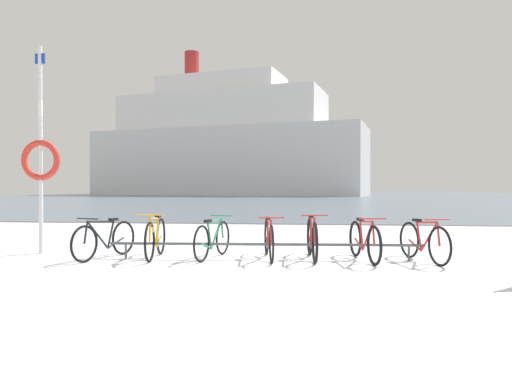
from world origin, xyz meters
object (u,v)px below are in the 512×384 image
at_px(bicycle_4, 312,239).
at_px(rescue_post, 41,156).
at_px(bicycle_2, 213,239).
at_px(bicycle_5, 364,241).
at_px(bicycle_1, 156,238).
at_px(bicycle_3, 269,239).
at_px(ferry_ship, 226,146).
at_px(bicycle_6, 424,242).
at_px(bicycle_0, 105,239).

xyz_separation_m(bicycle_4, rescue_post, (-5.34, 0.20, 1.56)).
bearing_deg(bicycle_2, bicycle_5, -0.18).
height_order(bicycle_1, bicycle_3, bicycle_1).
bearing_deg(bicycle_5, ferry_ship, 101.92).
distance_m(bicycle_2, ferry_ship, 63.61).
xyz_separation_m(bicycle_4, ferry_ship, (-12.24, 62.28, 7.10)).
relative_size(bicycle_5, bicycle_6, 1.08).
relative_size(bicycle_1, bicycle_3, 0.96).
distance_m(bicycle_5, ferry_ship, 64.12).
bearing_deg(rescue_post, bicycle_4, -2.18).
bearing_deg(rescue_post, bicycle_5, -2.51).
height_order(bicycle_3, bicycle_5, bicycle_3).
xyz_separation_m(bicycle_2, bicycle_5, (2.75, -0.01, 0.01)).
xyz_separation_m(bicycle_4, bicycle_5, (0.92, -0.07, -0.02)).
height_order(bicycle_0, ferry_ship, ferry_ship).
relative_size(bicycle_3, ferry_ship, 0.04).
bearing_deg(bicycle_5, bicycle_0, -177.18).
xyz_separation_m(bicycle_0, bicycle_2, (1.97, 0.24, 0.00)).
relative_size(bicycle_0, bicycle_5, 0.97).
bearing_deg(bicycle_0, bicycle_6, 2.23).
relative_size(bicycle_4, rescue_post, 0.42).
distance_m(bicycle_0, bicycle_5, 4.72).
distance_m(bicycle_1, bicycle_4, 2.88).
xyz_separation_m(bicycle_3, bicycle_5, (1.71, -0.03, -0.01)).
bearing_deg(bicycle_1, bicycle_2, 5.84).
bearing_deg(bicycle_6, bicycle_5, 179.52).
distance_m(bicycle_0, bicycle_3, 3.02).
bearing_deg(rescue_post, bicycle_2, -4.33).
bearing_deg(bicycle_2, rescue_post, 175.67).
relative_size(bicycle_6, rescue_post, 0.38).
height_order(bicycle_2, rescue_post, rescue_post).
height_order(bicycle_0, bicycle_4, bicycle_4).
height_order(bicycle_1, ferry_ship, ferry_ship).
distance_m(bicycle_0, bicycle_1, 0.93).
relative_size(bicycle_3, bicycle_4, 1.02).
height_order(bicycle_2, bicycle_5, bicycle_5).
height_order(bicycle_4, ferry_ship, ferry_ship).
xyz_separation_m(bicycle_0, rescue_post, (-1.54, 0.51, 1.58)).
distance_m(bicycle_2, bicycle_6, 3.77).
xyz_separation_m(bicycle_5, rescue_post, (-6.26, 0.27, 1.58)).
height_order(bicycle_2, bicycle_6, bicycle_6).
height_order(bicycle_6, rescue_post, rescue_post).
height_order(bicycle_4, bicycle_5, bicycle_4).
bearing_deg(bicycle_4, bicycle_5, -4.40).
bearing_deg(ferry_ship, bicycle_3, -79.59).
height_order(bicycle_3, rescue_post, rescue_post).
distance_m(bicycle_4, rescue_post, 5.56).
height_order(rescue_post, ferry_ship, ferry_ship).
bearing_deg(bicycle_3, bicycle_6, -0.81).
height_order(bicycle_0, bicycle_1, bicycle_1).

